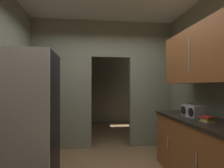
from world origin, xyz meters
name	(u,v)px	position (x,y,z in m)	size (l,w,h in m)	color
kitchen_partition	(102,80)	(-0.04, 1.66, 1.50)	(3.09, 0.12, 2.81)	gray
adjoining_room_shell	(99,85)	(0.00, 3.61, 1.40)	(3.09, 2.94, 2.81)	gray
refrigerator	(25,124)	(-1.12, -0.10, 0.89)	(0.74, 0.78, 1.78)	black
lower_cabinet_run	(202,152)	(1.22, -0.11, 0.45)	(0.65, 1.80, 0.90)	brown
upper_cabinet_counterside	(201,55)	(1.22, -0.11, 1.79)	(0.36, 1.62, 0.77)	brown
boombox	(193,111)	(1.19, 0.06, 0.99)	(0.18, 0.35, 0.20)	#B2B2B7
book_stack	(207,119)	(1.17, -0.31, 0.94)	(0.15, 0.17, 0.07)	beige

